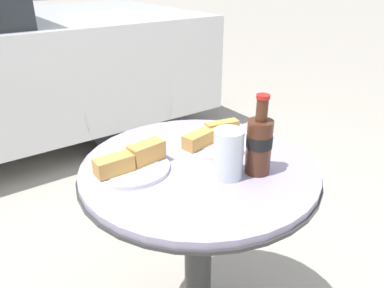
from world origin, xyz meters
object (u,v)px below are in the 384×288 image
(bistro_table, at_px, (198,223))
(drinking_glass, at_px, (228,156))
(cola_bottle_left, at_px, (259,143))
(lunch_plate_far, at_px, (211,138))
(lunch_plate_near, at_px, (131,163))

(bistro_table, height_order, drinking_glass, drinking_glass)
(drinking_glass, bearing_deg, bistro_table, 101.10)
(bistro_table, height_order, cola_bottle_left, cola_bottle_left)
(bistro_table, bearing_deg, lunch_plate_far, 37.41)
(cola_bottle_left, bearing_deg, lunch_plate_far, 86.73)
(drinking_glass, bearing_deg, lunch_plate_near, 136.51)
(cola_bottle_left, xyz_separation_m, lunch_plate_far, (0.01, 0.22, -0.07))
(cola_bottle_left, distance_m, lunch_plate_near, 0.36)
(cola_bottle_left, bearing_deg, lunch_plate_near, 142.45)
(cola_bottle_left, xyz_separation_m, lunch_plate_near, (-0.28, 0.21, -0.07))
(drinking_glass, xyz_separation_m, lunch_plate_far, (0.10, 0.19, -0.04))
(bistro_table, distance_m, drinking_glass, 0.29)
(bistro_table, xyz_separation_m, cola_bottle_left, (0.10, -0.13, 0.30))
(drinking_glass, distance_m, lunch_plate_near, 0.27)
(lunch_plate_far, bearing_deg, drinking_glass, -116.71)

